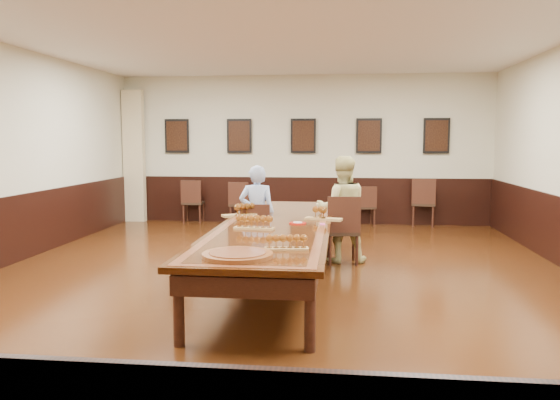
# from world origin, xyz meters

# --- Properties ---
(floor) EXTENTS (8.00, 10.00, 0.02)m
(floor) POSITION_xyz_m (0.00, 0.00, -0.01)
(floor) COLOR black
(floor) RESTS_ON ground
(ceiling) EXTENTS (8.00, 10.00, 0.02)m
(ceiling) POSITION_xyz_m (0.00, 0.00, 3.21)
(ceiling) COLOR white
(ceiling) RESTS_ON floor
(wall_back) EXTENTS (8.00, 0.02, 3.20)m
(wall_back) POSITION_xyz_m (0.00, 5.01, 1.60)
(wall_back) COLOR beige
(wall_back) RESTS_ON floor
(wall_front) EXTENTS (8.00, 0.02, 3.20)m
(wall_front) POSITION_xyz_m (0.00, -5.01, 1.60)
(wall_front) COLOR beige
(wall_front) RESTS_ON floor
(chair_man) EXTENTS (0.45, 0.48, 0.91)m
(chair_man) POSITION_xyz_m (-0.39, 0.91, 0.45)
(chair_man) COLOR black
(chair_man) RESTS_ON floor
(chair_woman) EXTENTS (0.53, 0.56, 1.01)m
(chair_woman) POSITION_xyz_m (0.85, 1.13, 0.51)
(chair_woman) COLOR black
(chair_woman) RESTS_ON floor
(spare_chair_a) EXTENTS (0.46, 0.50, 0.94)m
(spare_chair_a) POSITION_xyz_m (-2.41, 4.77, 0.47)
(spare_chair_a) COLOR black
(spare_chair_a) RESTS_ON floor
(spare_chair_b) EXTENTS (0.47, 0.50, 0.92)m
(spare_chair_b) POSITION_xyz_m (-1.32, 4.63, 0.46)
(spare_chair_b) COLOR black
(spare_chair_b) RESTS_ON floor
(spare_chair_c) EXTENTS (0.47, 0.50, 0.85)m
(spare_chair_c) POSITION_xyz_m (1.34, 4.77, 0.42)
(spare_chair_c) COLOR black
(spare_chair_c) RESTS_ON floor
(spare_chair_d) EXTENTS (0.55, 0.59, 1.02)m
(spare_chair_d) POSITION_xyz_m (2.56, 4.81, 0.51)
(spare_chair_d) COLOR black
(spare_chair_d) RESTS_ON floor
(person_man) EXTENTS (0.55, 0.37, 1.45)m
(person_man) POSITION_xyz_m (-0.40, 1.00, 0.73)
(person_man) COLOR #5380D1
(person_man) RESTS_ON floor
(person_woman) EXTENTS (0.85, 0.69, 1.58)m
(person_woman) POSITION_xyz_m (0.84, 1.24, 0.79)
(person_woman) COLOR #DFD88B
(person_woman) RESTS_ON floor
(pink_phone) EXTENTS (0.08, 0.14, 0.01)m
(pink_phone) POSITION_xyz_m (0.60, -0.01, 0.76)
(pink_phone) COLOR #E44CA4
(pink_phone) RESTS_ON conference_table
(curtain) EXTENTS (0.45, 0.18, 2.90)m
(curtain) POSITION_xyz_m (-3.75, 4.82, 1.45)
(curtain) COLOR #CCBA8C
(curtain) RESTS_ON floor
(wainscoting) EXTENTS (8.00, 10.00, 1.00)m
(wainscoting) POSITION_xyz_m (0.00, 0.00, 0.50)
(wainscoting) COLOR black
(wainscoting) RESTS_ON floor
(conference_table) EXTENTS (1.40, 5.00, 0.76)m
(conference_table) POSITION_xyz_m (0.00, 0.00, 0.61)
(conference_table) COLOR black
(conference_table) RESTS_ON floor
(posters) EXTENTS (6.14, 0.04, 0.74)m
(posters) POSITION_xyz_m (0.00, 4.94, 1.90)
(posters) COLOR black
(posters) RESTS_ON wall_back
(flight_a) EXTENTS (0.49, 0.38, 0.18)m
(flight_a) POSITION_xyz_m (-0.56, 0.61, 0.83)
(flight_a) COLOR #AC8248
(flight_a) RESTS_ON conference_table
(flight_b) EXTENTS (0.52, 0.26, 0.18)m
(flight_b) POSITION_xyz_m (0.58, 0.37, 0.84)
(flight_b) COLOR #AC8248
(flight_b) RESTS_ON conference_table
(flight_c) EXTENTS (0.50, 0.21, 0.18)m
(flight_c) POSITION_xyz_m (-0.20, -0.49, 0.83)
(flight_c) COLOR #AC8248
(flight_c) RESTS_ON conference_table
(flight_d) EXTENTS (0.44, 0.19, 0.16)m
(flight_d) POSITION_xyz_m (0.31, -1.67, 0.82)
(flight_d) COLOR #AC8248
(flight_d) RESTS_ON conference_table
(red_plate_grp) EXTENTS (0.22, 0.22, 0.03)m
(red_plate_grp) POSITION_xyz_m (0.28, -0.01, 0.76)
(red_plate_grp) COLOR #B5160C
(red_plate_grp) RESTS_ON conference_table
(carved_platter) EXTENTS (0.72, 0.72, 0.05)m
(carved_platter) POSITION_xyz_m (-0.10, -2.04, 0.77)
(carved_platter) COLOR #5F2D13
(carved_platter) RESTS_ON conference_table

